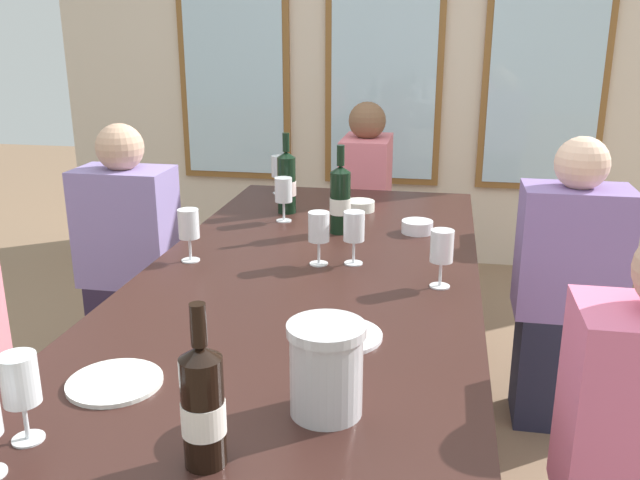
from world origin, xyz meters
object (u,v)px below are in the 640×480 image
object	(u,v)px
wine_glass_6	(20,382)
seated_person_2	(130,264)
wine_glass_2	(442,248)
wine_glass_7	(319,228)
wine_bottle_1	(340,199)
wine_glass_3	(283,192)
wine_bottle_2	(287,182)
white_plate_1	(339,335)
wine_glass_1	(354,229)
metal_pitcher	(326,368)
wine_glass_0	(279,168)
wine_glass_4	(189,226)
seated_person_4	(365,214)
tasting_bowl_0	(360,206)
dining_table	(308,294)
wine_bottle_0	(203,405)
tasting_bowl_1	(417,227)
white_plate_0	(115,382)
seated_person_3	(567,293)

from	to	relation	value
wine_glass_6	seated_person_2	bearing A→B (deg)	109.38
wine_glass_2	wine_glass_7	size ratio (longest dim) A/B	1.00
wine_bottle_1	wine_glass_3	size ratio (longest dim) A/B	1.88
wine_bottle_2	wine_bottle_1	bearing A→B (deg)	-43.00
white_plate_1	wine_glass_1	world-z (taller)	wine_glass_1
metal_pitcher	wine_glass_6	size ratio (longest dim) A/B	1.09
wine_bottle_2	wine_glass_1	world-z (taller)	wine_bottle_2
wine_glass_0	wine_glass_6	world-z (taller)	same
wine_glass_4	seated_person_4	distance (m)	1.55
metal_pitcher	seated_person_2	world-z (taller)	seated_person_2
tasting_bowl_0	wine_glass_2	world-z (taller)	wine_glass_2
white_plate_1	wine_bottle_1	bearing A→B (deg)	98.69
dining_table	wine_glass_2	xyz separation A→B (m)	(0.40, -0.03, 0.19)
wine_glass_6	seated_person_2	distance (m)	1.64
seated_person_2	wine_glass_3	bearing A→B (deg)	2.12
wine_bottle_0	wine_glass_0	world-z (taller)	wine_bottle_0
tasting_bowl_0	wine_bottle_2	bearing A→B (deg)	-163.97
tasting_bowl_1	wine_glass_0	size ratio (longest dim) A/B	0.67
white_plate_0	seated_person_3	bearing A→B (deg)	48.18
wine_glass_3	wine_glass_0	bearing A→B (deg)	105.96
white_plate_0	tasting_bowl_1	xyz separation A→B (m)	(0.58, 1.25, 0.02)
wine_bottle_2	wine_glass_0	world-z (taller)	wine_bottle_2
white_plate_0	metal_pitcher	xyz separation A→B (m)	(0.47, -0.03, 0.09)
wine_glass_3	wine_glass_4	xyz separation A→B (m)	(-0.19, -0.52, 0.00)
dining_table	wine_glass_2	bearing A→B (deg)	-4.34
dining_table	white_plate_1	distance (m)	0.46
tasting_bowl_0	wine_glass_1	world-z (taller)	wine_glass_1
wine_bottle_2	seated_person_4	bearing A→B (deg)	74.17
wine_bottle_1	seated_person_3	xyz separation A→B (m)	(0.84, 0.08, -0.34)
white_plate_1	wine_glass_7	xyz separation A→B (m)	(-0.15, 0.52, 0.12)
wine_bottle_2	tasting_bowl_0	bearing A→B (deg)	16.03
metal_pitcher	wine_bottle_1	distance (m)	1.24
metal_pitcher	wine_bottle_1	xyz separation A→B (m)	(-0.16, 1.23, 0.03)
wine_glass_7	tasting_bowl_0	bearing A→B (deg)	86.25
wine_bottle_2	wine_glass_4	xyz separation A→B (m)	(-0.17, -0.65, -0.01)
wine_glass_7	wine_bottle_0	bearing A→B (deg)	-90.19
wine_glass_2	tasting_bowl_1	bearing A→B (deg)	99.71
tasting_bowl_0	wine_glass_3	distance (m)	0.36
wine_glass_2	seated_person_2	size ratio (longest dim) A/B	0.16
white_plate_1	seated_person_4	xyz separation A→B (m)	(-0.16, 1.94, -0.22)
wine_glass_0	wine_glass_1	distance (m)	1.01
wine_glass_1	wine_glass_3	size ratio (longest dim) A/B	1.00
seated_person_2	wine_glass_4	bearing A→B (deg)	-46.70
dining_table	metal_pitcher	world-z (taller)	metal_pitcher
seated_person_2	wine_bottle_2	bearing A→B (deg)	13.40
wine_glass_0	seated_person_2	distance (m)	0.78
wine_bottle_2	wine_glass_6	world-z (taller)	wine_bottle_2
seated_person_3	wine_glass_1	bearing A→B (deg)	-150.96
wine_bottle_1	tasting_bowl_0	world-z (taller)	wine_bottle_1
dining_table	seated_person_4	bearing A→B (deg)	90.00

